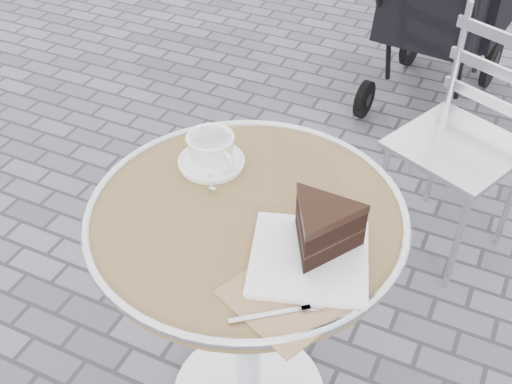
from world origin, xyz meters
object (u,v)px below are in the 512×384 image
at_px(cappuccino_set, 211,152).
at_px(cake_plate_set, 319,235).
at_px(bistro_chair, 479,115).
at_px(baby_stroller, 448,6).
at_px(cafe_table, 247,264).

relative_size(cappuccino_set, cake_plate_set, 0.45).
height_order(bistro_chair, baby_stroller, baby_stroller).
distance_m(cappuccino_set, bistro_chair, 1.03).
bearing_deg(cafe_table, bistro_chair, 69.10).
bearing_deg(baby_stroller, cappuccino_set, -90.92).
xyz_separation_m(cappuccino_set, bistro_chair, (0.52, 0.85, -0.25)).
bearing_deg(cafe_table, cake_plate_set, -16.28).
distance_m(cafe_table, bistro_chair, 1.04).
xyz_separation_m(cake_plate_set, bistro_chair, (0.18, 1.03, -0.27)).
height_order(cafe_table, bistro_chair, bistro_chair).
relative_size(cafe_table, cappuccino_set, 4.14).
xyz_separation_m(cafe_table, cappuccino_set, (-0.15, 0.12, 0.20)).
height_order(cafe_table, cappuccino_set, cappuccino_set).
distance_m(bistro_chair, baby_stroller, 0.99).
bearing_deg(cake_plate_set, baby_stroller, 75.35).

